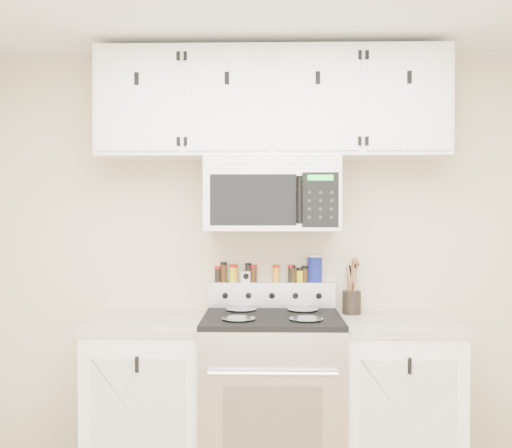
{
  "coord_description": "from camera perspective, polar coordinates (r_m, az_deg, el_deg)",
  "views": [
    {
      "loc": [
        -0.02,
        -1.74,
        1.51
      ],
      "look_at": [
        -0.09,
        1.45,
        1.46
      ],
      "focal_mm": 40.0,
      "sensor_mm": 36.0,
      "label": 1
    }
  ],
  "objects": [
    {
      "name": "back_wall",
      "position": [
        3.49,
        1.59,
        -3.32
      ],
      "size": [
        3.5,
        0.01,
        2.5
      ],
      "primitive_type": "cube",
      "color": "beige",
      "rests_on": "floor"
    },
    {
      "name": "base_cabinet_left",
      "position": [
        3.42,
        -10.55,
        -16.92
      ],
      "size": [
        0.64,
        0.62,
        0.92
      ],
      "color": "white",
      "rests_on": "floor"
    },
    {
      "name": "spice_jar_6",
      "position": [
        3.47,
        2.03,
        -4.96
      ],
      "size": [
        0.04,
        0.04,
        0.11
      ],
      "color": "orange",
      "rests_on": "range"
    },
    {
      "name": "spice_jar_7",
      "position": [
        3.47,
        3.55,
        -4.96
      ],
      "size": [
        0.04,
        0.04,
        0.1
      ],
      "color": "black",
      "rests_on": "range"
    },
    {
      "name": "spice_jar_8",
      "position": [
        3.47,
        3.65,
        -4.99
      ],
      "size": [
        0.04,
        0.04,
        0.1
      ],
      "color": "#412C0F",
      "rests_on": "range"
    },
    {
      "name": "spice_jar_5",
      "position": [
        3.47,
        -0.25,
        -4.95
      ],
      "size": [
        0.04,
        0.04,
        0.11
      ],
      "color": "#3D200E",
      "rests_on": "range"
    },
    {
      "name": "spice_jar_1",
      "position": [
        3.47,
        -3.25,
        -4.81
      ],
      "size": [
        0.04,
        0.04,
        0.12
      ],
      "color": "#3A230D",
      "rests_on": "range"
    },
    {
      "name": "base_cabinet_right",
      "position": [
        3.43,
        13.75,
        -16.88
      ],
      "size": [
        0.64,
        0.62,
        0.92
      ],
      "color": "white",
      "rests_on": "floor"
    },
    {
      "name": "microwave",
      "position": [
        3.29,
        1.63,
        3.03
      ],
      "size": [
        0.76,
        0.44,
        0.42
      ],
      "color": "#9E9EA3",
      "rests_on": "back_wall"
    },
    {
      "name": "spice_jar_0",
      "position": [
        3.48,
        -3.83,
        -5.01
      ],
      "size": [
        0.04,
        0.04,
        0.1
      ],
      "color": "black",
      "rests_on": "range"
    },
    {
      "name": "kitchen_timer",
      "position": [
        3.47,
        -0.99,
        -5.28
      ],
      "size": [
        0.06,
        0.06,
        0.07
      ],
      "primitive_type": "cube",
      "rotation": [
        0.0,
        0.0,
        -0.17
      ],
      "color": "silver",
      "rests_on": "range"
    },
    {
      "name": "upper_cabinets",
      "position": [
        3.38,
        1.62,
        11.88
      ],
      "size": [
        2.0,
        0.35,
        0.62
      ],
      "color": "white",
      "rests_on": "back_wall"
    },
    {
      "name": "spice_jar_2",
      "position": [
        3.47,
        -2.33,
        -4.94
      ],
      "size": [
        0.04,
        0.04,
        0.11
      ],
      "color": "yellow",
      "rests_on": "range"
    },
    {
      "name": "spice_jar_9",
      "position": [
        3.47,
        4.42,
        -5.1
      ],
      "size": [
        0.04,
        0.04,
        0.09
      ],
      "color": "yellow",
      "rests_on": "range"
    },
    {
      "name": "range",
      "position": [
        3.33,
        1.62,
        -16.97
      ],
      "size": [
        0.76,
        0.65,
        1.1
      ],
      "color": "#B7B7BA",
      "rests_on": "floor"
    },
    {
      "name": "spice_jar_10",
      "position": [
        3.47,
        4.95,
        -5.0
      ],
      "size": [
        0.05,
        0.05,
        0.1
      ],
      "color": "#40260F",
      "rests_on": "range"
    },
    {
      "name": "salt_canister",
      "position": [
        3.47,
        5.88,
        -4.46
      ],
      "size": [
        0.09,
        0.09,
        0.17
      ],
      "color": "navy",
      "rests_on": "range"
    },
    {
      "name": "spice_jar_3",
      "position": [
        3.47,
        -2.16,
        -4.94
      ],
      "size": [
        0.04,
        0.04,
        0.11
      ],
      "color": "orange",
      "rests_on": "range"
    },
    {
      "name": "utensil_crock",
      "position": [
        3.45,
        9.54,
        -7.55
      ],
      "size": [
        0.11,
        0.11,
        0.32
      ],
      "color": "black",
      "rests_on": "base_cabinet_right"
    },
    {
      "name": "spice_jar_4",
      "position": [
        3.47,
        -0.78,
        -4.87
      ],
      "size": [
        0.04,
        0.04,
        0.12
      ],
      "color": "black",
      "rests_on": "range"
    }
  ]
}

